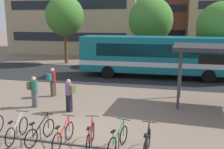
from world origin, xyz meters
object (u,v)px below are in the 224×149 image
(commuter_olive_pack_1, at_px, (69,93))
(commuter_olive_pack_2, at_px, (34,90))
(parked_bicycle_red_3, at_px, (63,136))
(commuter_teal_pack_0, at_px, (52,80))
(street_tree_2, at_px, (223,26))
(parked_bicycle_silver_1, at_px, (17,130))
(parked_bicycle_black_6, at_px, (147,144))
(parked_bicycle_green_5, at_px, (118,140))
(street_tree_0, at_px, (151,20))
(city_bus, at_px, (157,55))
(parked_bicycle_red_4, at_px, (91,137))
(parked_bicycle_black_2, at_px, (40,132))
(street_tree_1, at_px, (65,16))

(commuter_olive_pack_1, bearing_deg, commuter_olive_pack_2, 13.48)
(parked_bicycle_red_3, relative_size, commuter_olive_pack_1, 1.04)
(commuter_teal_pack_0, relative_size, street_tree_2, 0.28)
(parked_bicycle_silver_1, bearing_deg, parked_bicycle_black_6, -94.66)
(parked_bicycle_red_3, height_order, parked_bicycle_green_5, same)
(commuter_teal_pack_0, relative_size, commuter_olive_pack_1, 1.03)
(street_tree_0, distance_m, street_tree_2, 6.67)
(parked_bicycle_silver_1, bearing_deg, commuter_olive_pack_1, -18.06)
(street_tree_2, bearing_deg, parked_bicycle_silver_1, -121.32)
(city_bus, xyz_separation_m, commuter_teal_pack_0, (-5.65, -6.70, -0.78))
(commuter_teal_pack_0, xyz_separation_m, street_tree_0, (4.58, 12.40, 3.43))
(parked_bicycle_red_4, distance_m, parked_bicycle_black_6, 2.04)
(parked_bicycle_red_4, height_order, street_tree_2, street_tree_2)
(city_bus, relative_size, parked_bicycle_black_2, 7.09)
(commuter_olive_pack_1, bearing_deg, parked_bicycle_red_3, 128.82)
(parked_bicycle_silver_1, relative_size, parked_bicycle_black_6, 1.00)
(parked_bicycle_black_6, bearing_deg, commuter_teal_pack_0, 50.25)
(city_bus, xyz_separation_m, street_tree_0, (-1.06, 5.70, 2.65))
(parked_bicycle_green_5, bearing_deg, street_tree_2, -8.33)
(commuter_teal_pack_0, xyz_separation_m, street_tree_1, (-3.96, 11.19, 3.86))
(parked_bicycle_black_2, bearing_deg, parked_bicycle_red_4, -77.61)
(parked_bicycle_red_4, bearing_deg, commuter_olive_pack_1, 24.71)
(parked_bicycle_red_3, bearing_deg, street_tree_0, -2.16)
(parked_bicycle_red_4, bearing_deg, street_tree_0, -10.35)
(parked_bicycle_green_5, xyz_separation_m, parked_bicycle_black_6, (1.01, -0.04, 0.00))
(parked_bicycle_silver_1, bearing_deg, city_bus, -25.06)
(commuter_olive_pack_1, height_order, street_tree_1, street_tree_1)
(parked_bicycle_black_2, relative_size, commuter_olive_pack_2, 1.04)
(parked_bicycle_black_6, distance_m, commuter_teal_pack_0, 8.30)
(parked_bicycle_black_6, relative_size, street_tree_1, 0.25)
(commuter_teal_pack_0, xyz_separation_m, commuter_olive_pack_1, (2.01, -2.23, -0.03))
(parked_bicycle_silver_1, height_order, parked_bicycle_black_2, same)
(parked_bicycle_silver_1, height_order, parked_bicycle_green_5, same)
(parked_bicycle_red_3, height_order, street_tree_1, street_tree_1)
(street_tree_1, bearing_deg, parked_bicycle_black_6, -58.76)
(parked_bicycle_silver_1, xyz_separation_m, parked_bicycle_green_5, (3.91, 0.11, 0.00))
(parked_bicycle_red_3, bearing_deg, street_tree_2, -23.63)
(parked_bicycle_red_3, bearing_deg, city_bus, -9.07)
(parked_bicycle_black_2, relative_size, parked_bicycle_red_4, 1.00)
(commuter_olive_pack_2, bearing_deg, commuter_olive_pack_1, -6.30)
(parked_bicycle_red_4, relative_size, parked_bicycle_green_5, 1.01)
(street_tree_2, bearing_deg, parked_bicycle_red_4, -113.26)
(commuter_teal_pack_0, bearing_deg, street_tree_0, 5.54)
(parked_bicycle_red_4, distance_m, commuter_olive_pack_1, 3.89)
(city_bus, xyz_separation_m, parked_bicycle_green_5, (-0.48, -12.17, -1.39))
(commuter_olive_pack_1, xyz_separation_m, street_tree_2, (8.85, 12.44, 3.00))
(parked_bicycle_green_5, xyz_separation_m, street_tree_1, (-9.12, 16.66, 4.47))
(commuter_teal_pack_0, distance_m, street_tree_0, 13.66)
(street_tree_2, bearing_deg, commuter_olive_pack_2, -131.88)
(commuter_olive_pack_2, bearing_deg, street_tree_0, 72.23)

